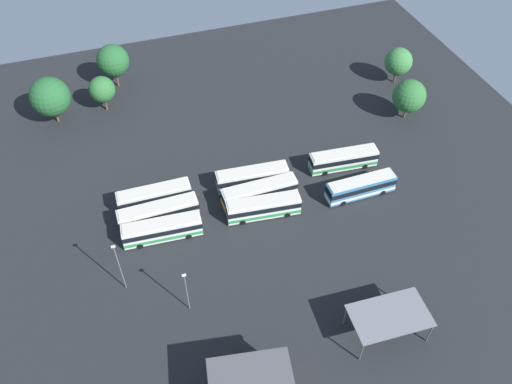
{
  "coord_description": "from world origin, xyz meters",
  "views": [
    {
      "loc": [
        19.07,
        55.5,
        62.94
      ],
      "look_at": [
        0.29,
        -0.38,
        1.53
      ],
      "focal_mm": 36.57,
      "sensor_mm": 36.0,
      "label": 1
    }
  ],
  "objects_px": {
    "bus_row1_slot2": "(263,207)",
    "tree_northeast": "(409,96)",
    "tree_north_edge": "(113,61)",
    "bus_row2_slot1": "(158,213)",
    "lamp_post_far_corner": "(187,291)",
    "lamp_post_by_building": "(119,266)",
    "bus_row1_slot1": "(259,192)",
    "bus_row1_slot0": "(252,177)",
    "tree_east_edge": "(398,62)",
    "bus_row2_slot0": "(154,196)",
    "maintenance_shelter": "(390,316)",
    "tree_northwest": "(102,89)",
    "tree_west_edge": "(50,97)",
    "bus_row0_slot0": "(343,159)",
    "bus_row2_slot2": "(162,230)",
    "bus_row0_slot2": "(361,187)"
  },
  "relations": [
    {
      "from": "tree_west_edge",
      "to": "bus_row1_slot0",
      "type": "bearing_deg",
      "value": 136.76
    },
    {
      "from": "bus_row2_slot0",
      "to": "tree_northeast",
      "type": "bearing_deg",
      "value": -171.75
    },
    {
      "from": "bus_row0_slot0",
      "to": "lamp_post_by_building",
      "type": "bearing_deg",
      "value": 18.02
    },
    {
      "from": "bus_row1_slot2",
      "to": "maintenance_shelter",
      "type": "bearing_deg",
      "value": 108.93
    },
    {
      "from": "maintenance_shelter",
      "to": "bus_row1_slot2",
      "type": "bearing_deg",
      "value": -71.07
    },
    {
      "from": "tree_east_edge",
      "to": "bus_row2_slot0",
      "type": "bearing_deg",
      "value": 18.89
    },
    {
      "from": "lamp_post_far_corner",
      "to": "tree_northwest",
      "type": "xyz_separation_m",
      "value": [
        4.93,
        -49.01,
        0.36
      ]
    },
    {
      "from": "bus_row2_slot2",
      "to": "maintenance_shelter",
      "type": "xyz_separation_m",
      "value": [
        -24.58,
        25.31,
        2.25
      ]
    },
    {
      "from": "bus_row0_slot2",
      "to": "lamp_post_by_building",
      "type": "xyz_separation_m",
      "value": [
        39.64,
        5.93,
        3.35
      ]
    },
    {
      "from": "bus_row1_slot1",
      "to": "maintenance_shelter",
      "type": "xyz_separation_m",
      "value": [
        -7.99,
        28.09,
        2.25
      ]
    },
    {
      "from": "bus_row2_slot1",
      "to": "lamp_post_far_corner",
      "type": "relative_size",
      "value": 1.58
    },
    {
      "from": "maintenance_shelter",
      "to": "tree_north_edge",
      "type": "bearing_deg",
      "value": -69.63
    },
    {
      "from": "bus_row1_slot1",
      "to": "maintenance_shelter",
      "type": "bearing_deg",
      "value": 105.88
    },
    {
      "from": "bus_row0_slot0",
      "to": "bus_row2_slot2",
      "type": "distance_m",
      "value": 33.39
    },
    {
      "from": "bus_row2_slot0",
      "to": "bus_row2_slot1",
      "type": "height_order",
      "value": "same"
    },
    {
      "from": "bus_row2_slot0",
      "to": "bus_row2_slot1",
      "type": "xyz_separation_m",
      "value": [
        0.08,
        3.76,
        0.0
      ]
    },
    {
      "from": "tree_northeast",
      "to": "bus_row2_slot0",
      "type": "bearing_deg",
      "value": 8.25
    },
    {
      "from": "bus_row0_slot0",
      "to": "tree_northwest",
      "type": "xyz_separation_m",
      "value": [
        36.99,
        -29.89,
        2.92
      ]
    },
    {
      "from": "tree_northwest",
      "to": "bus_row1_slot0",
      "type": "bearing_deg",
      "value": 125.42
    },
    {
      "from": "bus_row0_slot0",
      "to": "bus_row2_slot2",
      "type": "relative_size",
      "value": 0.99
    },
    {
      "from": "tree_west_edge",
      "to": "bus_row1_slot1",
      "type": "bearing_deg",
      "value": 133.29
    },
    {
      "from": "lamp_post_by_building",
      "to": "bus_row0_slot2",
      "type": "bearing_deg",
      "value": -171.49
    },
    {
      "from": "bus_row1_slot0",
      "to": "tree_west_edge",
      "type": "distance_m",
      "value": 41.36
    },
    {
      "from": "bus_row1_slot2",
      "to": "bus_row0_slot2",
      "type": "bearing_deg",
      "value": 177.02
    },
    {
      "from": "lamp_post_by_building",
      "to": "maintenance_shelter",
      "type": "bearing_deg",
      "value": 150.35
    },
    {
      "from": "bus_row1_slot0",
      "to": "tree_north_edge",
      "type": "height_order",
      "value": "tree_north_edge"
    },
    {
      "from": "bus_row0_slot0",
      "to": "bus_row2_slot2",
      "type": "bearing_deg",
      "value": 9.6
    },
    {
      "from": "bus_row2_slot2",
      "to": "tree_northeast",
      "type": "height_order",
      "value": "tree_northeast"
    },
    {
      "from": "lamp_post_far_corner",
      "to": "tree_northeast",
      "type": "height_order",
      "value": "tree_northeast"
    },
    {
      "from": "tree_north_edge",
      "to": "bus_row2_slot1",
      "type": "bearing_deg",
      "value": 91.27
    },
    {
      "from": "tree_northwest",
      "to": "tree_west_edge",
      "type": "distance_m",
      "value": 9.44
    },
    {
      "from": "tree_north_edge",
      "to": "tree_northwest",
      "type": "distance_m",
      "value": 8.24
    },
    {
      "from": "tree_northeast",
      "to": "tree_east_edge",
      "type": "bearing_deg",
      "value": -109.9
    },
    {
      "from": "bus_row1_slot1",
      "to": "tree_north_edge",
      "type": "relative_size",
      "value": 1.36
    },
    {
      "from": "lamp_post_far_corner",
      "to": "lamp_post_by_building",
      "type": "xyz_separation_m",
      "value": [
        7.76,
        -6.16,
        0.79
      ]
    },
    {
      "from": "bus_row2_slot1",
      "to": "tree_north_edge",
      "type": "xyz_separation_m",
      "value": [
        0.88,
        -39.36,
        4.15
      ]
    },
    {
      "from": "tree_east_edge",
      "to": "lamp_post_far_corner",
      "type": "bearing_deg",
      "value": 36.35
    },
    {
      "from": "bus_row2_slot0",
      "to": "bus_row2_slot1",
      "type": "relative_size",
      "value": 0.94
    },
    {
      "from": "bus_row2_slot0",
      "to": "lamp_post_far_corner",
      "type": "xyz_separation_m",
      "value": [
        -0.65,
        20.85,
        2.56
      ]
    },
    {
      "from": "bus_row1_slot2",
      "to": "lamp_post_by_building",
      "type": "relative_size",
      "value": 1.26
    },
    {
      "from": "bus_row1_slot1",
      "to": "bus_row1_slot2",
      "type": "bearing_deg",
      "value": 81.74
    },
    {
      "from": "bus_row0_slot0",
      "to": "bus_row2_slot0",
      "type": "xyz_separation_m",
      "value": [
        32.71,
        -1.73,
        -0.0
      ]
    },
    {
      "from": "tree_northeast",
      "to": "tree_east_edge",
      "type": "xyz_separation_m",
      "value": [
        -4.08,
        -11.28,
        -0.14
      ]
    },
    {
      "from": "maintenance_shelter",
      "to": "lamp_post_far_corner",
      "type": "relative_size",
      "value": 1.3
    },
    {
      "from": "bus_row1_slot2",
      "to": "tree_northeast",
      "type": "height_order",
      "value": "tree_northeast"
    },
    {
      "from": "tree_east_edge",
      "to": "maintenance_shelter",
      "type": "bearing_deg",
      "value": 59.79
    },
    {
      "from": "bus_row0_slot0",
      "to": "lamp_post_far_corner",
      "type": "bearing_deg",
      "value": 30.8
    },
    {
      "from": "bus_row1_slot1",
      "to": "bus_row1_slot0",
      "type": "bearing_deg",
      "value": -89.56
    },
    {
      "from": "bus_row0_slot2",
      "to": "bus_row2_slot1",
      "type": "height_order",
      "value": "same"
    },
    {
      "from": "bus_row1_slot0",
      "to": "tree_northeast",
      "type": "bearing_deg",
      "value": -166.47
    }
  ]
}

